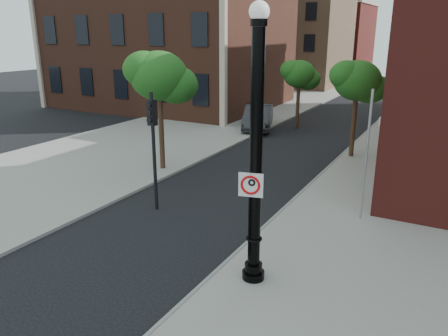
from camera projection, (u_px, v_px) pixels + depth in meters
The scene contains 16 objects.
ground at pixel (154, 259), 12.81m from camera, with size 120.00×120.00×0.00m, color black.
sidewalk_right at pixel (413, 188), 18.41m from camera, with size 8.00×60.00×0.12m, color gray.
sidewalk_left at pixel (206, 122), 31.98m from camera, with size 10.00×50.00×0.12m, color gray.
curb_edge at pixel (322, 174), 20.22m from camera, with size 0.10×60.00×0.14m, color gray.
victorian_building at pixel (171, 3), 37.60m from camera, with size 18.60×14.60×17.95m.
bg_building_tan_a at pixel (294, 35), 53.34m from camera, with size 12.00×12.00×12.00m, color #997353.
bg_building_red at pixel (326, 41), 65.36m from camera, with size 12.00×12.00×10.00m, color maroon.
lamppost at pixel (256, 165), 10.66m from camera, with size 0.59×0.59×7.03m.
no_parking_sign at pixel (251, 185), 10.67m from camera, with size 0.61×0.18×0.62m.
parked_car at pixel (258, 117), 29.69m from camera, with size 1.75×5.01×1.65m, color #29292D.
traffic_signal_left at pixel (153, 132), 15.55m from camera, with size 0.29×0.36×4.38m.
traffic_signal_right at pixel (388, 118), 17.41m from camera, with size 0.30×0.38×4.56m.
utility_pole at pixel (366, 158), 14.66m from camera, with size 0.09×0.09×4.61m, color #999999.
street_tree_a at pixel (160, 77), 19.69m from camera, with size 3.10×2.80×5.58m.
street_tree_b at pixel (300, 75), 29.07m from camera, with size 2.55×2.30×4.59m.
street_tree_c at pixel (358, 82), 21.87m from camera, with size 2.79×2.53×5.03m.
Camera 1 is at (7.30, -9.03, 6.37)m, focal length 35.00 mm.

